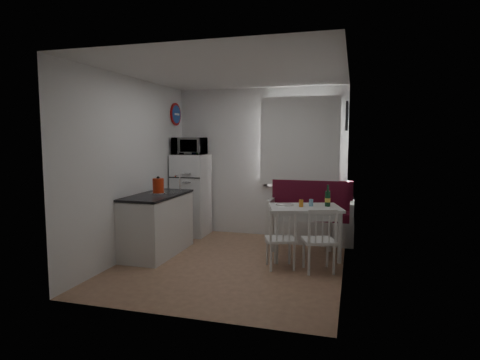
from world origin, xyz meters
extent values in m
cube|color=#8F674C|center=(0.00, 0.00, 0.00)|extent=(3.00, 3.50, 0.02)
cube|color=white|center=(0.00, 0.00, 2.60)|extent=(3.00, 3.50, 0.02)
cube|color=white|center=(0.00, 1.75, 1.30)|extent=(3.00, 0.02, 2.60)
cube|color=white|center=(0.00, -1.75, 1.30)|extent=(3.00, 0.02, 2.60)
cube|color=white|center=(-1.50, 0.00, 1.30)|extent=(0.02, 3.50, 2.60)
cube|color=white|center=(1.50, 0.00, 1.30)|extent=(0.02, 3.50, 2.60)
cube|color=silver|center=(0.70, 1.72, 1.62)|extent=(1.22, 0.06, 1.47)
cube|color=white|center=(0.70, 1.65, 1.68)|extent=(1.35, 0.02, 1.50)
cube|color=silver|center=(-1.20, 0.15, 0.43)|extent=(0.60, 1.30, 0.86)
cube|color=black|center=(-1.20, 0.15, 0.89)|extent=(0.62, 1.32, 0.03)
cube|color=#99999E|center=(-1.18, 0.40, 0.85)|extent=(0.40, 0.40, 0.10)
cylinder|color=silver|center=(-1.02, 0.58, 1.03)|extent=(0.02, 0.02, 0.26)
cylinder|color=#194496|center=(-1.47, 1.45, 2.15)|extent=(0.03, 0.40, 0.40)
cube|color=black|center=(1.48, 1.10, 2.05)|extent=(0.04, 0.52, 0.42)
cube|color=silver|center=(0.92, 1.48, 0.20)|extent=(1.42, 0.55, 0.39)
cube|color=#590F23|center=(0.92, 1.48, 0.46)|extent=(1.35, 0.50, 0.13)
cube|color=#590F23|center=(0.92, 1.69, 0.76)|extent=(1.35, 0.11, 0.50)
cube|color=silver|center=(0.94, 0.57, 0.73)|extent=(1.16, 0.95, 0.04)
cube|color=silver|center=(0.94, 0.57, 0.65)|extent=(1.03, 0.83, 0.12)
cylinder|color=silver|center=(0.94, 0.57, 0.35)|extent=(0.06, 0.06, 0.71)
cube|color=silver|center=(0.69, 0.00, 0.39)|extent=(0.48, 0.47, 0.04)
cube|color=silver|center=(0.69, -0.17, 0.60)|extent=(0.35, 0.16, 0.40)
cube|color=silver|center=(1.19, 0.00, 0.41)|extent=(0.50, 0.49, 0.04)
cube|color=silver|center=(1.19, -0.17, 0.63)|extent=(0.37, 0.16, 0.41)
cube|color=white|center=(-1.18, 1.40, 0.72)|extent=(0.58, 0.58, 1.44)
imported|color=white|center=(-1.18, 1.35, 1.59)|extent=(0.54, 0.36, 0.30)
cylinder|color=red|center=(-1.15, 0.11, 1.03)|extent=(0.20, 0.20, 0.26)
cylinder|color=orange|center=(0.89, 0.52, 0.80)|extent=(0.06, 0.06, 0.10)
cylinder|color=#77AACA|center=(1.02, 0.62, 0.80)|extent=(0.06, 0.06, 0.10)
cylinder|color=white|center=(0.64, 0.59, 0.76)|extent=(0.26, 0.26, 0.02)
camera|label=1|loc=(1.60, -5.17, 1.73)|focal=30.00mm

